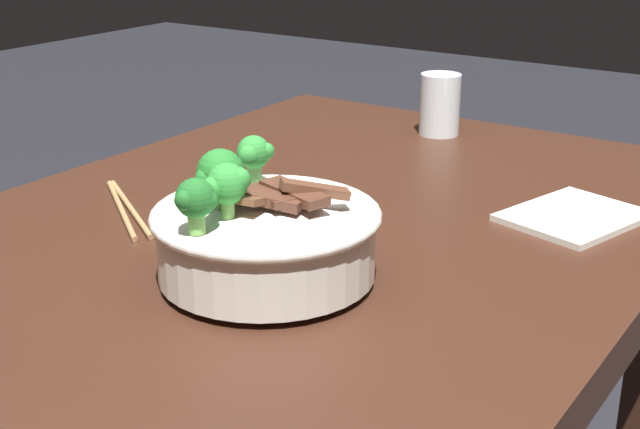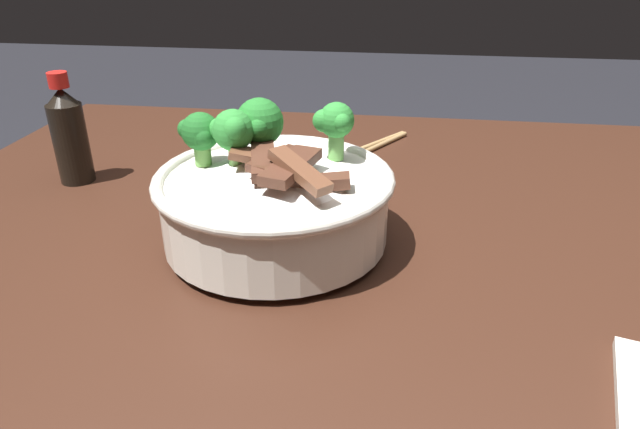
# 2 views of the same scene
# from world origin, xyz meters

# --- Properties ---
(dining_table) EXTENTS (1.17, 0.79, 0.76)m
(dining_table) POSITION_xyz_m (0.00, 0.00, 0.65)
(dining_table) COLOR #381E14
(dining_table) RESTS_ON ground
(rice_bowl) EXTENTS (0.23, 0.23, 0.14)m
(rice_bowl) POSITION_xyz_m (0.14, 0.06, 0.81)
(rice_bowl) COLOR silver
(rice_bowl) RESTS_ON dining_table
(chopsticks_pair) EXTENTS (0.13, 0.19, 0.01)m
(chopsticks_pair) POSITION_xyz_m (0.07, -0.21, 0.76)
(chopsticks_pair) COLOR #9E7A4C
(chopsticks_pair) RESTS_ON dining_table
(soy_sauce_bottle) EXTENTS (0.04, 0.04, 0.14)m
(soy_sauce_bottle) POSITION_xyz_m (0.42, -0.06, 0.82)
(soy_sauce_bottle) COLOR black
(soy_sauce_bottle) RESTS_ON dining_table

